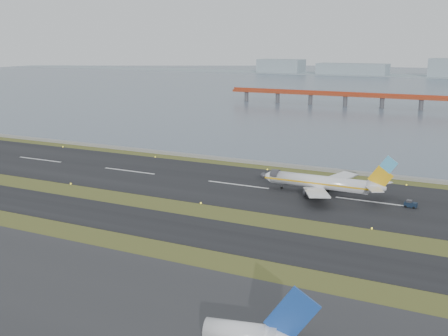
% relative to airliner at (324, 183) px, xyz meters
% --- Properties ---
extents(ground, '(1000.00, 1000.00, 0.00)m').
position_rel_airliner_xyz_m(ground, '(-26.01, -31.21, -3.46)').
color(ground, '#3C4B1B').
rests_on(ground, ground).
extents(apron_strip, '(1000.00, 50.00, 0.10)m').
position_rel_airliner_xyz_m(apron_strip, '(-26.01, -86.21, -3.41)').
color(apron_strip, '#2E2E30').
rests_on(apron_strip, ground).
extents(taxiway_strip, '(1000.00, 18.00, 0.10)m').
position_rel_airliner_xyz_m(taxiway_strip, '(-26.01, -43.21, -3.41)').
color(taxiway_strip, black).
rests_on(taxiway_strip, ground).
extents(runway_strip, '(1000.00, 45.00, 0.10)m').
position_rel_airliner_xyz_m(runway_strip, '(-26.01, -1.21, -3.41)').
color(runway_strip, black).
rests_on(runway_strip, ground).
extents(seawall, '(1000.00, 2.50, 1.00)m').
position_rel_airliner_xyz_m(seawall, '(-26.01, 28.79, -2.96)').
color(seawall, gray).
rests_on(seawall, ground).
extents(bay_water, '(1400.00, 800.00, 1.30)m').
position_rel_airliner_xyz_m(bay_water, '(-26.01, 428.79, -3.46)').
color(bay_water, '#4A576A').
rests_on(bay_water, ground).
extents(red_pier, '(260.00, 5.00, 10.20)m').
position_rel_airliner_xyz_m(red_pier, '(-6.01, 218.79, 3.82)').
color(red_pier, '#A2381B').
rests_on(red_pier, ground).
extents(airliner, '(38.52, 32.89, 12.80)m').
position_rel_airliner_xyz_m(airliner, '(0.00, 0.00, 0.00)').
color(airliner, white).
rests_on(airliner, ground).
extents(pushback_tug, '(3.27, 2.14, 1.98)m').
position_rel_airliner_xyz_m(pushback_tug, '(23.87, -1.91, -2.50)').
color(pushback_tug, '#121F32').
rests_on(pushback_tug, ground).
extents(second_airliner_tail, '(15.90, 12.94, 9.86)m').
position_rel_airliner_xyz_m(second_airliner_tail, '(16.67, -83.87, -0.57)').
color(second_airliner_tail, white).
rests_on(second_airliner_tail, ground).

